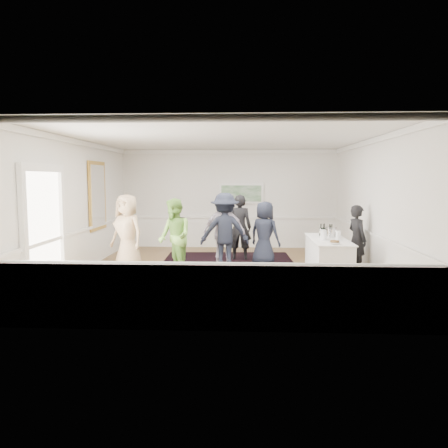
{
  "coord_description": "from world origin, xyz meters",
  "views": [
    {
      "loc": [
        0.55,
        -10.3,
        2.27
      ],
      "look_at": [
        0.02,
        0.2,
        1.17
      ],
      "focal_mm": 35.0,
      "sensor_mm": 36.0,
      "label": 1
    }
  ],
  "objects_px": {
    "guest_navy": "(265,234)",
    "guest_dark_b": "(240,227)",
    "guest_tan": "(127,233)",
    "guest_lilac": "(224,232)",
    "nut_bowl": "(335,242)",
    "ice_bucket": "(331,233)",
    "guest_green": "(175,237)",
    "serving_table": "(328,257)",
    "guest_dark_a": "(225,231)",
    "bartender": "(357,239)"
  },
  "relations": [
    {
      "from": "guest_tan",
      "to": "guest_dark_b",
      "type": "distance_m",
      "value": 3.19
    },
    {
      "from": "nut_bowl",
      "to": "guest_lilac",
      "type": "bearing_deg",
      "value": 145.77
    },
    {
      "from": "ice_bucket",
      "to": "nut_bowl",
      "type": "height_order",
      "value": "ice_bucket"
    },
    {
      "from": "guest_dark_a",
      "to": "guest_tan",
      "type": "bearing_deg",
      "value": 6.5
    },
    {
      "from": "guest_dark_a",
      "to": "guest_green",
      "type": "bearing_deg",
      "value": 30.86
    },
    {
      "from": "guest_lilac",
      "to": "ice_bucket",
      "type": "xyz_separation_m",
      "value": [
        2.55,
        -0.62,
        0.08
      ]
    },
    {
      "from": "bartender",
      "to": "guest_tan",
      "type": "relative_size",
      "value": 0.87
    },
    {
      "from": "ice_bucket",
      "to": "nut_bowl",
      "type": "relative_size",
      "value": 1.04
    },
    {
      "from": "guest_dark_b",
      "to": "guest_dark_a",
      "type": "bearing_deg",
      "value": 77.84
    },
    {
      "from": "serving_table",
      "to": "guest_dark_a",
      "type": "bearing_deg",
      "value": 162.62
    },
    {
      "from": "guest_green",
      "to": "guest_dark_a",
      "type": "bearing_deg",
      "value": 92.01
    },
    {
      "from": "guest_navy",
      "to": "ice_bucket",
      "type": "bearing_deg",
      "value": -179.31
    },
    {
      "from": "guest_dark_a",
      "to": "nut_bowl",
      "type": "relative_size",
      "value": 7.62
    },
    {
      "from": "nut_bowl",
      "to": "guest_dark_b",
      "type": "bearing_deg",
      "value": 126.45
    },
    {
      "from": "serving_table",
      "to": "guest_lilac",
      "type": "xyz_separation_m",
      "value": [
        -2.46,
        0.83,
        0.47
      ]
    },
    {
      "from": "guest_navy",
      "to": "guest_dark_b",
      "type": "bearing_deg",
      "value": -20.55
    },
    {
      "from": "guest_navy",
      "to": "nut_bowl",
      "type": "bearing_deg",
      "value": 157.43
    },
    {
      "from": "ice_bucket",
      "to": "guest_dark_a",
      "type": "bearing_deg",
      "value": 167.54
    },
    {
      "from": "guest_dark_a",
      "to": "guest_dark_b",
      "type": "height_order",
      "value": "guest_dark_a"
    },
    {
      "from": "guest_dark_a",
      "to": "guest_navy",
      "type": "distance_m",
      "value": 1.08
    },
    {
      "from": "bartender",
      "to": "guest_dark_b",
      "type": "distance_m",
      "value": 3.27
    },
    {
      "from": "guest_green",
      "to": "guest_lilac",
      "type": "relative_size",
      "value": 0.99
    },
    {
      "from": "guest_lilac",
      "to": "guest_navy",
      "type": "distance_m",
      "value": 1.07
    },
    {
      "from": "nut_bowl",
      "to": "guest_navy",
      "type": "bearing_deg",
      "value": 125.82
    },
    {
      "from": "guest_tan",
      "to": "guest_lilac",
      "type": "bearing_deg",
      "value": 42.71
    },
    {
      "from": "guest_lilac",
      "to": "guest_dark_b",
      "type": "height_order",
      "value": "guest_dark_b"
    },
    {
      "from": "guest_tan",
      "to": "guest_lilac",
      "type": "xyz_separation_m",
      "value": [
        2.34,
        0.56,
        -0.03
      ]
    },
    {
      "from": "serving_table",
      "to": "guest_dark_b",
      "type": "relative_size",
      "value": 1.19
    },
    {
      "from": "serving_table",
      "to": "guest_green",
      "type": "distance_m",
      "value": 3.61
    },
    {
      "from": "serving_table",
      "to": "guest_tan",
      "type": "distance_m",
      "value": 4.83
    },
    {
      "from": "serving_table",
      "to": "bartender",
      "type": "bearing_deg",
      "value": 23.66
    },
    {
      "from": "guest_green",
      "to": "guest_dark_b",
      "type": "distance_m",
      "value": 2.52
    },
    {
      "from": "serving_table",
      "to": "bartender",
      "type": "relative_size",
      "value": 1.32
    },
    {
      "from": "guest_lilac",
      "to": "ice_bucket",
      "type": "relative_size",
      "value": 7.0
    },
    {
      "from": "guest_green",
      "to": "guest_dark_b",
      "type": "relative_size",
      "value": 0.99
    },
    {
      "from": "guest_tan",
      "to": "guest_green",
      "type": "relative_size",
      "value": 1.04
    },
    {
      "from": "guest_green",
      "to": "ice_bucket",
      "type": "bearing_deg",
      "value": 60.03
    },
    {
      "from": "serving_table",
      "to": "ice_bucket",
      "type": "height_order",
      "value": "ice_bucket"
    },
    {
      "from": "guest_dark_a",
      "to": "ice_bucket",
      "type": "relative_size",
      "value": 7.34
    },
    {
      "from": "bartender",
      "to": "guest_dark_b",
      "type": "xyz_separation_m",
      "value": [
        -2.82,
        1.64,
        0.09
      ]
    },
    {
      "from": "guest_lilac",
      "to": "guest_dark_b",
      "type": "relative_size",
      "value": 1.0
    },
    {
      "from": "guest_lilac",
      "to": "guest_green",
      "type": "bearing_deg",
      "value": 46.75
    },
    {
      "from": "guest_green",
      "to": "guest_navy",
      "type": "relative_size",
      "value": 1.07
    },
    {
      "from": "guest_navy",
      "to": "nut_bowl",
      "type": "relative_size",
      "value": 6.72
    },
    {
      "from": "guest_lilac",
      "to": "nut_bowl",
      "type": "xyz_separation_m",
      "value": [
        2.43,
        -1.66,
        0.01
      ]
    },
    {
      "from": "ice_bucket",
      "to": "bartender",
      "type": "bearing_deg",
      "value": 10.42
    },
    {
      "from": "guest_green",
      "to": "nut_bowl",
      "type": "xyz_separation_m",
      "value": [
        3.55,
        -0.76,
        0.01
      ]
    },
    {
      "from": "guest_green",
      "to": "guest_dark_b",
      "type": "height_order",
      "value": "guest_dark_b"
    },
    {
      "from": "guest_navy",
      "to": "guest_tan",
      "type": "bearing_deg",
      "value": 45.69
    },
    {
      "from": "bartender",
      "to": "guest_tan",
      "type": "height_order",
      "value": "guest_tan"
    }
  ]
}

